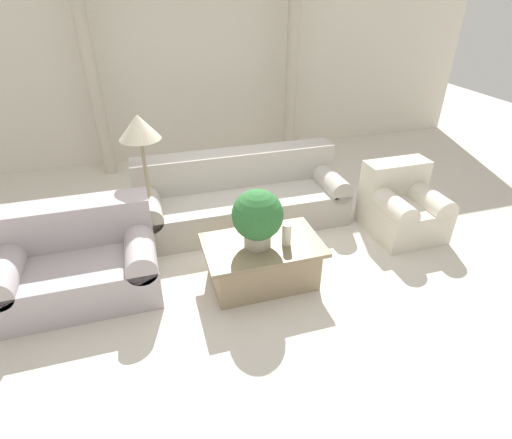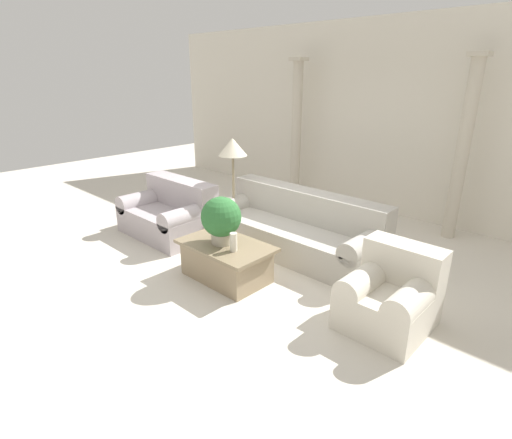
{
  "view_description": "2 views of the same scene",
  "coord_description": "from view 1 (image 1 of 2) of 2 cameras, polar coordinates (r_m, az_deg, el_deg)",
  "views": [
    {
      "loc": [
        -0.84,
        -3.46,
        2.58
      ],
      "look_at": [
        0.12,
        -0.27,
        0.58
      ],
      "focal_mm": 28.0,
      "sensor_mm": 36.0,
      "label": 1
    },
    {
      "loc": [
        3.32,
        -3.38,
        2.33
      ],
      "look_at": [
        0.17,
        -0.04,
        0.64
      ],
      "focal_mm": 28.0,
      "sensor_mm": 36.0,
      "label": 2
    }
  ],
  "objects": [
    {
      "name": "ground_plane",
      "position": [
        4.4,
        -2.48,
        -4.97
      ],
      "size": [
        16.0,
        16.0,
        0.0
      ],
      "primitive_type": "plane",
      "color": "silver"
    },
    {
      "name": "wall_back",
      "position": [
        6.71,
        -10.07,
        22.17
      ],
      "size": [
        10.0,
        0.06,
        3.2
      ],
      "color": "silver",
      "rests_on": "ground_plane"
    },
    {
      "name": "sofa_long",
      "position": [
        4.86,
        -2.17,
        3.33
      ],
      "size": [
        2.47,
        0.9,
        0.82
      ],
      "color": "#B7B2A8",
      "rests_on": "ground_plane"
    },
    {
      "name": "loveseat",
      "position": [
        4.1,
        -23.95,
        -5.31
      ],
      "size": [
        1.4,
        0.9,
        0.82
      ],
      "color": "#B2A7AB",
      "rests_on": "ground_plane"
    },
    {
      "name": "coffee_table",
      "position": [
        3.9,
        0.91,
        -6.06
      ],
      "size": [
        1.12,
        0.69,
        0.45
      ],
      "color": "#998466",
      "rests_on": "ground_plane"
    },
    {
      "name": "potted_plant",
      "position": [
        3.58,
        0.22,
        0.41
      ],
      "size": [
        0.47,
        0.47,
        0.56
      ],
      "color": "#B2A893",
      "rests_on": "coffee_table"
    },
    {
      "name": "pillar_candle",
      "position": [
        3.72,
        4.4,
        -2.12
      ],
      "size": [
        0.08,
        0.08,
        0.22
      ],
      "color": "silver",
      "rests_on": "coffee_table"
    },
    {
      "name": "floor_lamp",
      "position": [
        4.22,
        -16.26,
        11.54
      ],
      "size": [
        0.42,
        0.42,
        1.46
      ],
      "color": "gray",
      "rests_on": "ground_plane"
    },
    {
      "name": "column_left",
      "position": [
        6.31,
        -22.17,
        17.38
      ],
      "size": [
        0.26,
        0.26,
        2.6
      ],
      "color": "beige",
      "rests_on": "ground_plane"
    },
    {
      "name": "column_right",
      "position": [
        6.74,
        5.1,
        20.15
      ],
      "size": [
        0.26,
        0.26,
        2.6
      ],
      "color": "beige",
      "rests_on": "ground_plane"
    },
    {
      "name": "armchair",
      "position": [
        4.96,
        20.11,
        2.0
      ],
      "size": [
        0.76,
        0.83,
        0.79
      ],
      "color": "beige",
      "rests_on": "ground_plane"
    }
  ]
}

